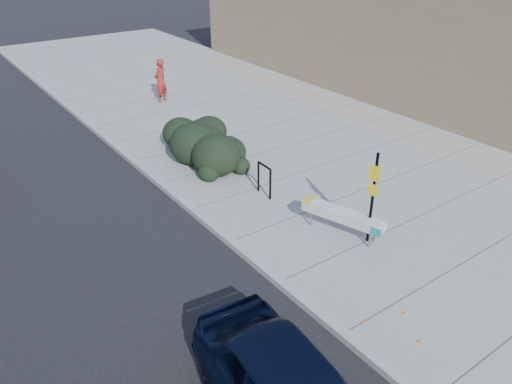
# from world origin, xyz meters

# --- Properties ---
(ground) EXTENTS (120.00, 120.00, 0.00)m
(ground) POSITION_xyz_m (0.00, 0.00, 0.00)
(ground) COLOR black
(ground) RESTS_ON ground
(sidewalk_near) EXTENTS (11.20, 50.00, 0.15)m
(sidewalk_near) POSITION_xyz_m (5.60, 5.00, 0.07)
(sidewalk_near) COLOR gray
(sidewalk_near) RESTS_ON ground
(curb_near) EXTENTS (0.22, 50.00, 0.17)m
(curb_near) POSITION_xyz_m (0.00, 5.00, 0.08)
(curb_near) COLOR #9E9E99
(curb_near) RESTS_ON ground
(bench) EXTENTS (1.09, 2.28, 0.67)m
(bench) POSITION_xyz_m (2.50, 0.64, 0.68)
(bench) COLOR gray
(bench) RESTS_ON sidewalk_near
(bike_rack) EXTENTS (0.09, 0.68, 0.99)m
(bike_rack) POSITION_xyz_m (2.12, 3.50, 0.75)
(bike_rack) COLOR black
(bike_rack) RESTS_ON sidewalk_near
(sign_post) EXTENTS (0.13, 0.28, 2.44)m
(sign_post) POSITION_xyz_m (2.77, -0.00, 1.54)
(sign_post) COLOR black
(sign_post) RESTS_ON sidewalk_near
(hedge) EXTENTS (2.53, 4.18, 1.48)m
(hedge) POSITION_xyz_m (2.22, 7.00, 0.89)
(hedge) COLOR black
(hedge) RESTS_ON sidewalk_near
(pedestrian) EXTENTS (0.83, 0.73, 1.92)m
(pedestrian) POSITION_xyz_m (3.69, 13.31, 1.11)
(pedestrian) COLOR maroon
(pedestrian) RESTS_ON sidewalk_near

